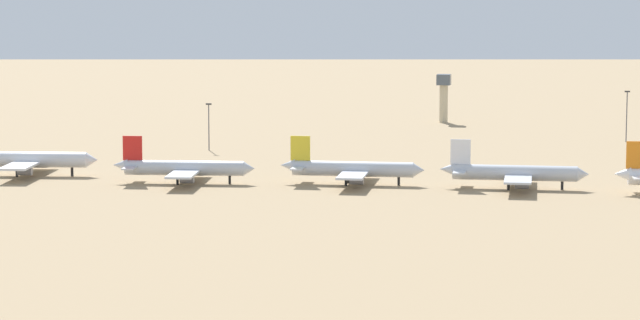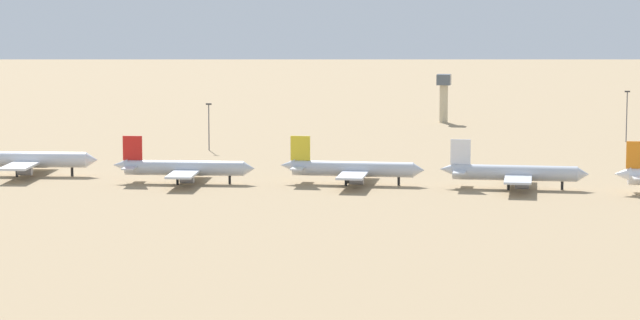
{
  "view_description": "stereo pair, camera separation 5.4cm",
  "coord_description": "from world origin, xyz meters",
  "px_view_note": "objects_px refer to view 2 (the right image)",
  "views": [
    {
      "loc": [
        61.34,
        -362.43,
        51.59
      ],
      "look_at": [
        -9.35,
        -1.93,
        6.0
      ],
      "focal_mm": 78.44,
      "sensor_mm": 36.0,
      "label": 1
    },
    {
      "loc": [
        61.39,
        -362.42,
        51.59
      ],
      "look_at": [
        -9.35,
        -1.93,
        6.0
      ],
      "focal_mm": 78.44,
      "sensor_mm": 36.0,
      "label": 2
    }
  ],
  "objects_px": {
    "parked_jet_yellow_2": "(351,169)",
    "control_tower": "(444,93)",
    "parked_jet_teal_0": "(24,160)",
    "parked_jet_white_3": "(513,173)",
    "light_pole_mid": "(627,113)",
    "light_pole_west": "(209,123)",
    "parked_jet_red_1": "(183,168)"
  },
  "relations": [
    {
      "from": "parked_jet_yellow_2",
      "to": "light_pole_mid",
      "type": "bearing_deg",
      "value": 55.63
    },
    {
      "from": "parked_jet_teal_0",
      "to": "light_pole_mid",
      "type": "distance_m",
      "value": 202.33
    },
    {
      "from": "parked_jet_teal_0",
      "to": "parked_jet_red_1",
      "type": "xyz_separation_m",
      "value": [
        47.52,
        -6.41,
        -0.36
      ]
    },
    {
      "from": "parked_jet_yellow_2",
      "to": "control_tower",
      "type": "relative_size",
      "value": 2.08
    },
    {
      "from": "control_tower",
      "to": "light_pole_west",
      "type": "distance_m",
      "value": 123.93
    },
    {
      "from": "parked_jet_teal_0",
      "to": "parked_jet_yellow_2",
      "type": "distance_m",
      "value": 91.49
    },
    {
      "from": "parked_jet_red_1",
      "to": "control_tower",
      "type": "distance_m",
      "value": 187.48
    },
    {
      "from": "parked_jet_teal_0",
      "to": "parked_jet_yellow_2",
      "type": "xyz_separation_m",
      "value": [
        91.49,
        0.13,
        -0.32
      ]
    },
    {
      "from": "control_tower",
      "to": "light_pole_west",
      "type": "height_order",
      "value": "control_tower"
    },
    {
      "from": "parked_jet_white_3",
      "to": "light_pole_mid",
      "type": "height_order",
      "value": "light_pole_mid"
    },
    {
      "from": "parked_jet_red_1",
      "to": "light_pole_west",
      "type": "bearing_deg",
      "value": 93.79
    },
    {
      "from": "parked_jet_red_1",
      "to": "parked_jet_white_3",
      "type": "distance_m",
      "value": 86.39
    },
    {
      "from": "parked_jet_teal_0",
      "to": "parked_jet_yellow_2",
      "type": "height_order",
      "value": "parked_jet_teal_0"
    },
    {
      "from": "control_tower",
      "to": "light_pole_west",
      "type": "bearing_deg",
      "value": -120.75
    },
    {
      "from": "parked_jet_yellow_2",
      "to": "parked_jet_white_3",
      "type": "distance_m",
      "value": 42.16
    },
    {
      "from": "control_tower",
      "to": "parked_jet_white_3",
      "type": "bearing_deg",
      "value": -78.17
    },
    {
      "from": "parked_jet_white_3",
      "to": "parked_jet_red_1",
      "type": "bearing_deg",
      "value": -177.69
    },
    {
      "from": "light_pole_west",
      "to": "parked_jet_red_1",
      "type": "bearing_deg",
      "value": -79.57
    },
    {
      "from": "parked_jet_teal_0",
      "to": "light_pole_west",
      "type": "relative_size",
      "value": 2.75
    },
    {
      "from": "light_pole_west",
      "to": "light_pole_mid",
      "type": "bearing_deg",
      "value": 20.9
    },
    {
      "from": "parked_jet_white_3",
      "to": "light_pole_mid",
      "type": "relative_size",
      "value": 2.22
    },
    {
      "from": "parked_jet_red_1",
      "to": "parked_jet_white_3",
      "type": "bearing_deg",
      "value": -2.17
    },
    {
      "from": "parked_jet_yellow_2",
      "to": "control_tower",
      "type": "distance_m",
      "value": 174.33
    },
    {
      "from": "light_pole_mid",
      "to": "parked_jet_red_1",
      "type": "bearing_deg",
      "value": -133.33
    },
    {
      "from": "parked_jet_yellow_2",
      "to": "light_pole_west",
      "type": "relative_size",
      "value": 2.55
    },
    {
      "from": "parked_jet_teal_0",
      "to": "light_pole_west",
      "type": "bearing_deg",
      "value": 55.93
    },
    {
      "from": "parked_jet_yellow_2",
      "to": "parked_jet_teal_0",
      "type": "bearing_deg",
      "value": 177.58
    },
    {
      "from": "parked_jet_teal_0",
      "to": "light_pole_mid",
      "type": "xyz_separation_m",
      "value": [
        164.54,
        117.63,
        5.37
      ]
    },
    {
      "from": "parked_jet_yellow_2",
      "to": "light_pole_mid",
      "type": "distance_m",
      "value": 138.47
    },
    {
      "from": "parked_jet_yellow_2",
      "to": "parked_jet_white_3",
      "type": "relative_size",
      "value": 1.0
    },
    {
      "from": "parked_jet_teal_0",
      "to": "parked_jet_white_3",
      "type": "height_order",
      "value": "parked_jet_teal_0"
    },
    {
      "from": "light_pole_west",
      "to": "light_pole_mid",
      "type": "height_order",
      "value": "light_pole_mid"
    }
  ]
}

